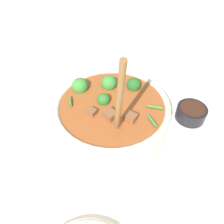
# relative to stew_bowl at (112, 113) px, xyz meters

# --- Properties ---
(ground_plane) EXTENTS (4.00, 4.00, 0.00)m
(ground_plane) POSITION_rel_stew_bowl_xyz_m (-0.00, 0.00, -0.05)
(ground_plane) COLOR silver
(stew_bowl) EXTENTS (0.29, 0.29, 0.29)m
(stew_bowl) POSITION_rel_stew_bowl_xyz_m (0.00, 0.00, 0.00)
(stew_bowl) COLOR beige
(stew_bowl) RESTS_ON ground_plane
(condiment_bowl) EXTENTS (0.08, 0.08, 0.04)m
(condiment_bowl) POSITION_rel_stew_bowl_xyz_m (-0.12, -0.19, -0.03)
(condiment_bowl) COLOR black
(condiment_bowl) RESTS_ON ground_plane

